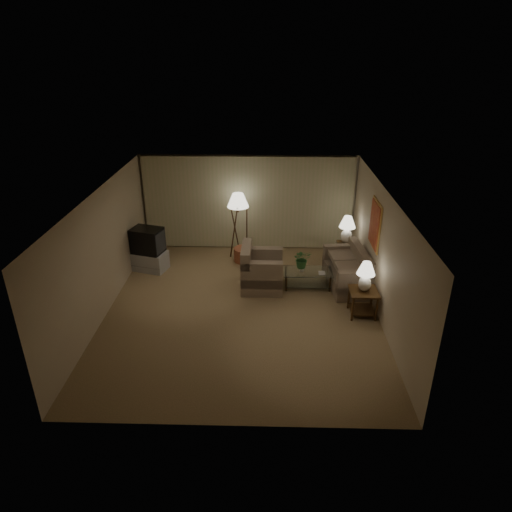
{
  "coord_description": "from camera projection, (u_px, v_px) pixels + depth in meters",
  "views": [
    {
      "loc": [
        0.56,
        -8.84,
        5.47
      ],
      "look_at": [
        0.29,
        0.6,
        1.03
      ],
      "focal_mm": 32.0,
      "sensor_mm": 36.0,
      "label": 1
    }
  ],
  "objects": [
    {
      "name": "book",
      "position": [
        318.0,
        273.0,
        10.98
      ],
      "size": [
        0.17,
        0.23,
        0.02
      ],
      "primitive_type": "imported",
      "rotation": [
        0.0,
        0.0,
        -0.04
      ],
      "color": "olive",
      "rests_on": "coffee_table"
    },
    {
      "name": "side_table_near",
      "position": [
        363.0,
        298.0,
        9.92
      ],
      "size": [
        0.61,
        0.61,
        0.6
      ],
      "color": "#361E0E",
      "rests_on": "ground"
    },
    {
      "name": "table_lamp_far",
      "position": [
        347.0,
        227.0,
        12.01
      ],
      "size": [
        0.43,
        0.43,
        0.75
      ],
      "color": "white",
      "rests_on": "side_table_far"
    },
    {
      "name": "coffee_table",
      "position": [
        307.0,
        276.0,
        11.14
      ],
      "size": [
        1.18,
        0.65,
        0.41
      ],
      "color": "silver",
      "rests_on": "ground"
    },
    {
      "name": "floor_lamp",
      "position": [
        238.0,
        224.0,
        12.52
      ],
      "size": [
        0.59,
        0.59,
        1.8
      ],
      "color": "#361E0E",
      "rests_on": "ground"
    },
    {
      "name": "tv_cabinet",
      "position": [
        150.0,
        261.0,
        12.01
      ],
      "size": [
        1.18,
        1.02,
        0.5
      ],
      "primitive_type": "cube",
      "rotation": [
        0.0,
        0.0,
        -0.28
      ],
      "color": "#9F9FA2",
      "rests_on": "ground"
    },
    {
      "name": "ground",
      "position": [
        242.0,
        308.0,
        10.33
      ],
      "size": [
        7.0,
        7.0,
        0.0
      ],
      "primitive_type": "plane",
      "color": "tan",
      "rests_on": "ground"
    },
    {
      "name": "sofa",
      "position": [
        346.0,
        271.0,
        11.17
      ],
      "size": [
        1.85,
        1.19,
        0.75
      ],
      "rotation": [
        0.0,
        0.0,
        -1.47
      ],
      "color": "gray",
      "rests_on": "ground"
    },
    {
      "name": "room_shell",
      "position": [
        246.0,
        213.0,
        10.95
      ],
      "size": [
        6.04,
        7.02,
        2.72
      ],
      "color": "beige",
      "rests_on": "ground"
    },
    {
      "name": "crt_tv",
      "position": [
        147.0,
        240.0,
        11.76
      ],
      "size": [
        1.05,
        0.95,
        0.65
      ],
      "primitive_type": "cube",
      "rotation": [
        0.0,
        0.0,
        -0.28
      ],
      "color": "black",
      "rests_on": "tv_cabinet"
    },
    {
      "name": "table_lamp_near",
      "position": [
        366.0,
        274.0,
        9.68
      ],
      "size": [
        0.39,
        0.39,
        0.68
      ],
      "color": "white",
      "rests_on": "side_table_near"
    },
    {
      "name": "side_table_far",
      "position": [
        345.0,
        250.0,
        12.29
      ],
      "size": [
        0.46,
        0.39,
        0.6
      ],
      "color": "#361E0E",
      "rests_on": "ground"
    },
    {
      "name": "ottoman",
      "position": [
        244.0,
        254.0,
        12.5
      ],
      "size": [
        0.6,
        0.6,
        0.37
      ],
      "primitive_type": "cylinder",
      "rotation": [
        0.0,
        0.0,
        -0.06
      ],
      "color": "#AC613A",
      "rests_on": "ground"
    },
    {
      "name": "armchair",
      "position": [
        262.0,
        271.0,
        11.03
      ],
      "size": [
        1.06,
        1.01,
        0.87
      ],
      "rotation": [
        0.0,
        0.0,
        1.56
      ],
      "color": "gray",
      "rests_on": "ground"
    },
    {
      "name": "flowers",
      "position": [
        302.0,
        257.0,
        10.93
      ],
      "size": [
        0.46,
        0.41,
        0.47
      ],
      "primitive_type": "imported",
      "rotation": [
        0.0,
        0.0,
        0.12
      ],
      "color": "#306D32",
      "rests_on": "vase"
    },
    {
      "name": "vase",
      "position": [
        302.0,
        269.0,
        11.06
      ],
      "size": [
        0.15,
        0.15,
        0.15
      ],
      "primitive_type": "imported",
      "rotation": [
        0.0,
        0.0,
        -0.1
      ],
      "color": "white",
      "rests_on": "coffee_table"
    }
  ]
}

